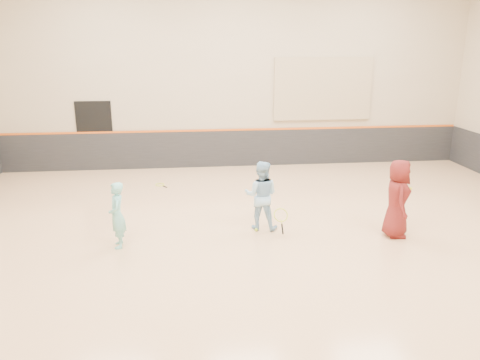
{
  "coord_description": "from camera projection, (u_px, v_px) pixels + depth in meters",
  "views": [
    {
      "loc": [
        -1.56,
        -8.98,
        3.91
      ],
      "look_at": [
        -0.52,
        0.4,
        1.15
      ],
      "focal_mm": 35.0,
      "sensor_mm": 36.0,
      "label": 1
    }
  ],
  "objects": [
    {
      "name": "room",
      "position": [
        267.0,
        200.0,
        9.61
      ],
      "size": [
        15.04,
        12.04,
        6.22
      ],
      "color": "tan",
      "rests_on": "ground"
    },
    {
      "name": "wainscot_back",
      "position": [
        237.0,
        148.0,
        15.36
      ],
      "size": [
        14.9,
        0.04,
        1.2
      ],
      "primitive_type": "cube",
      "color": "#232326",
      "rests_on": "floor"
    },
    {
      "name": "accent_stripe",
      "position": [
        237.0,
        130.0,
        15.18
      ],
      "size": [
        14.9,
        0.03,
        0.06
      ],
      "primitive_type": "cube",
      "color": "#D85914",
      "rests_on": "wall_back"
    },
    {
      "name": "acoustic_panel",
      "position": [
        323.0,
        89.0,
        15.11
      ],
      "size": [
        3.2,
        0.08,
        2.0
      ],
      "primitive_type": "cube",
      "color": "tan",
      "rests_on": "wall_back"
    },
    {
      "name": "doorway",
      "position": [
        95.0,
        136.0,
        14.75
      ],
      "size": [
        1.1,
        0.05,
        2.2
      ],
      "primitive_type": "cube",
      "color": "black",
      "rests_on": "floor"
    },
    {
      "name": "girl",
      "position": [
        117.0,
        215.0,
        9.19
      ],
      "size": [
        0.39,
        0.53,
        1.33
      ],
      "primitive_type": "imported",
      "rotation": [
        0.0,
        0.0,
        -1.42
      ],
      "color": "#78D1CC",
      "rests_on": "floor"
    },
    {
      "name": "instructor",
      "position": [
        261.0,
        195.0,
        10.09
      ],
      "size": [
        0.87,
        0.76,
        1.52
      ],
      "primitive_type": "imported",
      "rotation": [
        0.0,
        0.0,
        2.85
      ],
      "color": "#99CAEC",
      "rests_on": "floor"
    },
    {
      "name": "young_man",
      "position": [
        397.0,
        199.0,
        9.69
      ],
      "size": [
        0.68,
        0.89,
        1.65
      ],
      "primitive_type": "imported",
      "rotation": [
        0.0,
        0.0,
        1.37
      ],
      "color": "maroon",
      "rests_on": "floor"
    },
    {
      "name": "held_racket",
      "position": [
        281.0,
        215.0,
        9.9
      ],
      "size": [
        0.44,
        0.44,
        0.57
      ],
      "primitive_type": null,
      "color": "#D4E632",
      "rests_on": "instructor"
    },
    {
      "name": "spare_racket",
      "position": [
        160.0,
        184.0,
        13.43
      ],
      "size": [
        0.6,
        0.6,
        0.04
      ],
      "primitive_type": null,
      "color": "#CEE732",
      "rests_on": "floor"
    },
    {
      "name": "ball_under_racket",
      "position": [
        256.0,
        230.0,
        10.12
      ],
      "size": [
        0.07,
        0.07,
        0.07
      ],
      "primitive_type": "sphere",
      "color": "#BCDC33",
      "rests_on": "floor"
    },
    {
      "name": "ball_in_hand",
      "position": [
        410.0,
        189.0,
        9.53
      ],
      "size": [
        0.07,
        0.07,
        0.07
      ],
      "primitive_type": "sphere",
      "color": "yellow",
      "rests_on": "young_man"
    },
    {
      "name": "ball_beside_spare",
      "position": [
        257.0,
        218.0,
        10.78
      ],
      "size": [
        0.07,
        0.07,
        0.07
      ],
      "primitive_type": "sphere",
      "color": "#D0E234",
      "rests_on": "floor"
    }
  ]
}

